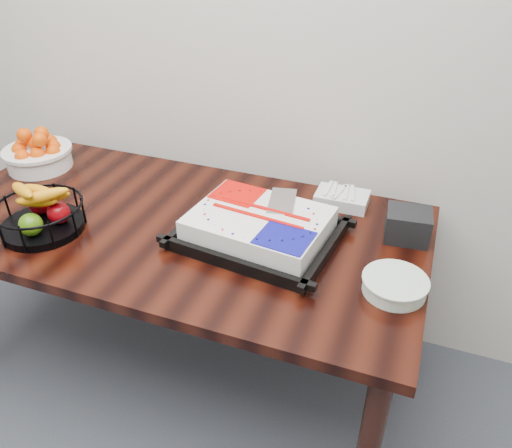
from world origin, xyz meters
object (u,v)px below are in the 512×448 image
(tangerine_bowl, at_px, (37,151))
(fruit_basket, at_px, (40,214))
(table, at_px, (176,241))
(cake_tray, at_px, (259,227))
(napkin_box, at_px, (408,225))
(plate_stack, at_px, (395,285))

(tangerine_bowl, distance_m, fruit_basket, 0.53)
(table, relative_size, fruit_basket, 5.95)
(cake_tray, bearing_deg, tangerine_bowl, 170.55)
(tangerine_bowl, xyz_separation_m, fruit_basket, (0.35, -0.40, -0.01))
(table, height_order, cake_tray, cake_tray)
(cake_tray, distance_m, tangerine_bowl, 1.10)
(tangerine_bowl, bearing_deg, cake_tray, -9.45)
(table, distance_m, cake_tray, 0.35)
(fruit_basket, bearing_deg, napkin_box, 18.32)
(tangerine_bowl, height_order, napkin_box, tangerine_bowl)
(cake_tray, height_order, plate_stack, cake_tray)
(cake_tray, xyz_separation_m, fruit_basket, (-0.74, -0.21, 0.02))
(table, distance_m, fruit_basket, 0.48)
(table, xyz_separation_m, plate_stack, (0.80, -0.11, 0.11))
(fruit_basket, bearing_deg, plate_stack, 4.59)
(cake_tray, distance_m, plate_stack, 0.49)
(plate_stack, bearing_deg, napkin_box, 90.00)
(tangerine_bowl, bearing_deg, fruit_basket, -48.54)
(plate_stack, xyz_separation_m, napkin_box, (-0.00, 0.30, 0.03))
(cake_tray, height_order, fruit_basket, fruit_basket)
(cake_tray, bearing_deg, napkin_box, 21.39)
(tangerine_bowl, relative_size, plate_stack, 1.46)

